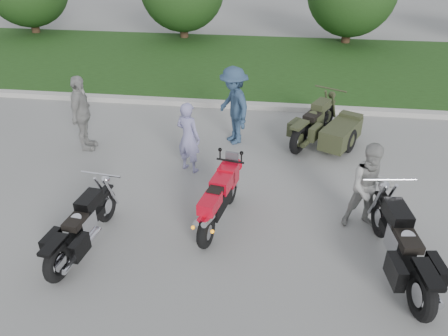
# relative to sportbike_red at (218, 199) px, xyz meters

# --- Properties ---
(ground) EXTENTS (80.00, 80.00, 0.00)m
(ground) POSITION_rel_sportbike_red_xyz_m (-0.42, -0.45, -0.54)
(ground) COLOR #9A9A95
(ground) RESTS_ON ground
(curb) EXTENTS (60.00, 0.30, 0.15)m
(curb) POSITION_rel_sportbike_red_xyz_m (-0.42, 5.55, -0.46)
(curb) COLOR #B4B2AA
(curb) RESTS_ON ground
(grass_strip) EXTENTS (60.00, 8.00, 0.14)m
(grass_strip) POSITION_rel_sportbike_red_xyz_m (-0.42, 9.70, -0.47)
(grass_strip) COLOR #28561D
(grass_strip) RESTS_ON ground
(sportbike_red) EXTENTS (0.58, 1.91, 0.91)m
(sportbike_red) POSITION_rel_sportbike_red_xyz_m (0.00, 0.00, 0.00)
(sportbike_red) COLOR black
(sportbike_red) RESTS_ON ground
(cruiser_left) EXTENTS (0.46, 2.15, 0.83)m
(cruiser_left) POSITION_rel_sportbike_red_xyz_m (-2.11, -0.99, -0.11)
(cruiser_left) COLOR black
(cruiser_left) RESTS_ON ground
(cruiser_right) EXTENTS (0.61, 2.48, 0.96)m
(cruiser_right) POSITION_rel_sportbike_red_xyz_m (2.93, -0.90, -0.05)
(cruiser_right) COLOR black
(cruiser_right) RESTS_ON ground
(cruiser_sidecar) EXTENTS (1.77, 2.23, 0.92)m
(cruiser_sidecar) POSITION_rel_sportbike_red_xyz_m (2.16, 3.40, -0.11)
(cruiser_sidecar) COLOR black
(cruiser_sidecar) RESTS_ON ground
(person_stripe) EXTENTS (0.68, 0.58, 1.56)m
(person_stripe) POSITION_rel_sportbike_red_xyz_m (-0.90, 1.85, 0.25)
(person_stripe) COLOR #8886B6
(person_stripe) RESTS_ON ground
(person_grey) EXTENTS (0.84, 0.68, 1.61)m
(person_grey) POSITION_rel_sportbike_red_xyz_m (2.58, 0.31, 0.27)
(person_grey) COLOR #9A9A94
(person_grey) RESTS_ON ground
(person_denim) EXTENTS (1.23, 1.40, 1.88)m
(person_denim) POSITION_rel_sportbike_red_xyz_m (-0.12, 3.34, 0.40)
(person_denim) COLOR #2E4662
(person_denim) RESTS_ON ground
(person_back) EXTENTS (0.55, 1.09, 1.78)m
(person_back) POSITION_rel_sportbike_red_xyz_m (-3.53, 2.51, 0.36)
(person_back) COLOR #989793
(person_back) RESTS_ON ground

